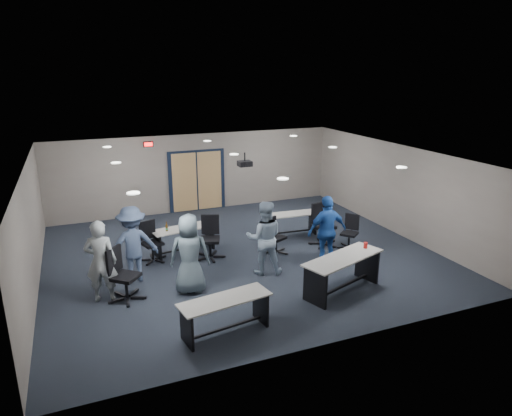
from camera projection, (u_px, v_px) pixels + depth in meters
name	position (u px, v px, depth m)	size (l,w,h in m)	color
floor	(242.00, 255.00, 12.33)	(10.00, 10.00, 0.00)	black
back_wall	(196.00, 173.00, 15.92)	(10.00, 0.04, 2.70)	gray
front_wall	(331.00, 277.00, 7.95)	(10.00, 0.04, 2.70)	gray
left_wall	(31.00, 232.00, 10.14)	(0.04, 9.00, 2.70)	gray
right_wall	(397.00, 189.00, 13.73)	(0.04, 9.00, 2.70)	gray
ceiling	(241.00, 156.00, 11.54)	(10.00, 9.00, 0.04)	white
double_door	(197.00, 181.00, 15.98)	(2.00, 0.07, 2.20)	black
exit_sign	(148.00, 144.00, 14.98)	(0.32, 0.07, 0.18)	black
ceiling_projector	(245.00, 163.00, 12.18)	(0.35, 0.32, 0.37)	black
ceiling_can_lights	(237.00, 156.00, 11.77)	(6.24, 5.74, 0.02)	white
table_front_left	(225.00, 310.00, 8.57)	(1.83, 0.86, 0.72)	#A19E98
table_front_right	(343.00, 268.00, 10.17)	(2.18, 1.33, 0.97)	#A19E98
table_back_left	(184.00, 235.00, 12.41)	(1.80, 0.87, 0.96)	#A19E98
table_back_right	(290.00, 220.00, 13.72)	(1.69, 0.68, 0.67)	#A19E98
chair_back_a	(152.00, 242.00, 11.80)	(0.66, 0.66, 1.06)	black
chair_back_b	(210.00, 238.00, 11.97)	(0.71, 0.71, 1.14)	black
chair_back_c	(276.00, 236.00, 12.32)	(0.62, 0.62, 0.99)	black
chair_back_d	(324.00, 225.00, 12.85)	(0.76, 0.76, 1.21)	black
chair_loose_left	(125.00, 275.00, 9.78)	(0.74, 0.74, 1.19)	black
chair_loose_right	(349.00, 232.00, 12.66)	(0.60, 0.60, 0.95)	black
person_gray	(101.00, 261.00, 9.66)	(0.67, 0.44, 1.83)	#98A1A5
person_plaid	(190.00, 254.00, 10.07)	(0.89, 0.58, 1.82)	slate
person_lightblue	(264.00, 238.00, 11.02)	(0.89, 0.69, 1.83)	#94ACC4
person_navy	(327.00, 231.00, 11.47)	(1.07, 0.45, 1.83)	#1C4A9F
person_back	(133.00, 244.00, 10.61)	(1.18, 0.68, 1.83)	#45587D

